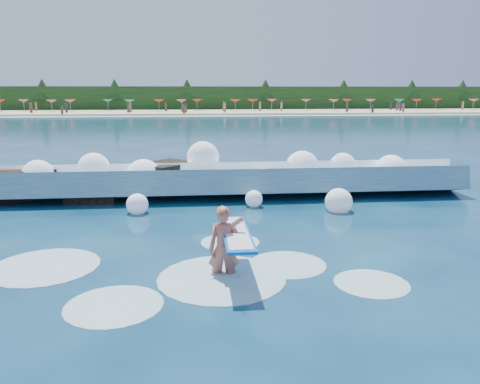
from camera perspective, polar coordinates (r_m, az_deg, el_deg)
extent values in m
plane|color=#07253F|center=(12.17, -6.15, -7.68)|extent=(200.00, 200.00, 0.00)
cube|color=tan|center=(89.53, -5.91, 9.67)|extent=(140.00, 20.00, 0.40)
cube|color=silver|center=(78.55, -5.91, 9.20)|extent=(140.00, 5.00, 0.08)
cube|color=black|center=(99.45, -5.93, 11.24)|extent=(140.00, 4.00, 5.00)
cube|color=teal|center=(18.81, -1.48, 1.03)|extent=(18.92, 2.88, 1.58)
cube|color=white|center=(19.51, -1.66, 2.84)|extent=(18.92, 1.33, 0.74)
cube|color=black|center=(20.32, -25.26, 0.68)|extent=(3.07, 2.78, 1.36)
cube|color=black|center=(18.77, -17.37, 0.10)|extent=(2.03, 1.66, 1.04)
cube|color=black|center=(19.56, -8.94, 1.43)|extent=(2.63, 2.67, 1.46)
imported|color=#A85D4E|center=(10.61, -1.95, -6.95)|extent=(0.74, 0.52, 1.96)
cube|color=blue|center=(10.57, -0.46, -5.09)|extent=(0.62, 2.68, 0.07)
cube|color=white|center=(10.57, -0.46, -5.01)|extent=(0.51, 2.45, 0.07)
cylinder|color=black|center=(9.58, -0.36, -10.37)|extent=(0.01, 0.91, 0.43)
sphere|color=white|center=(19.63, -23.37, 1.82)|extent=(1.23, 1.23, 1.23)
sphere|color=white|center=(19.44, -17.39, 2.69)|extent=(1.29, 1.29, 1.29)
sphere|color=white|center=(18.82, -11.66, 1.80)|extent=(1.40, 1.40, 1.40)
sphere|color=white|center=(19.41, -4.53, 4.21)|extent=(1.34, 1.34, 1.34)
sphere|color=white|center=(18.49, 2.88, 1.35)|extent=(1.01, 1.01, 1.01)
sphere|color=white|center=(19.64, 7.59, 2.98)|extent=(1.39, 1.39, 1.39)
sphere|color=white|center=(19.97, 12.41, 3.15)|extent=(1.08, 1.08, 1.08)
sphere|color=white|center=(20.14, 17.90, 2.47)|extent=(1.31, 1.31, 1.31)
sphere|color=white|center=(16.45, -12.41, -1.49)|extent=(0.75, 0.75, 0.75)
sphere|color=white|center=(16.97, 1.70, -0.84)|extent=(0.63, 0.63, 0.63)
sphere|color=white|center=(16.72, 11.93, -1.18)|extent=(0.96, 0.96, 0.96)
ellipsoid|color=silver|center=(10.72, -2.23, -10.43)|extent=(2.95, 2.95, 0.15)
ellipsoid|color=silver|center=(9.78, -15.10, -13.21)|extent=(1.97, 1.97, 0.10)
ellipsoid|color=silver|center=(11.56, 5.80, -8.76)|extent=(1.92, 1.92, 0.10)
ellipsoid|color=silver|center=(12.30, -22.73, -8.37)|extent=(2.63, 2.63, 0.13)
ellipsoid|color=silver|center=(13.11, -1.20, -6.13)|extent=(1.67, 1.67, 0.08)
ellipsoid|color=silver|center=(10.83, 15.74, -10.67)|extent=(1.67, 1.67, 0.08)
cone|color=red|center=(98.19, -27.26, 9.82)|extent=(2.00, 2.00, 0.50)
cone|color=#CE3C58|center=(98.74, -24.89, 10.04)|extent=(2.00, 2.00, 0.50)
cone|color=#CE3C58|center=(94.04, -22.01, 10.23)|extent=(2.00, 2.00, 0.50)
cone|color=#CE3C58|center=(93.70, -20.01, 10.37)|extent=(2.00, 2.00, 0.50)
cone|color=#147D75|center=(95.04, -15.84, 10.66)|extent=(2.00, 2.00, 0.50)
cone|color=#147D75|center=(90.62, -13.32, 10.74)|extent=(2.00, 2.00, 0.50)
cone|color=red|center=(91.98, -9.87, 10.90)|extent=(2.00, 2.00, 0.50)
cone|color=#CE3C58|center=(90.25, -7.14, 10.96)|extent=(2.00, 2.00, 0.50)
cone|color=red|center=(93.64, -5.28, 11.05)|extent=(2.00, 2.00, 0.50)
cone|color=red|center=(90.53, -0.57, 11.06)|extent=(2.00, 2.00, 0.50)
cone|color=red|center=(91.98, 1.55, 11.07)|extent=(2.00, 2.00, 0.50)
cone|color=#CE3C58|center=(94.38, 3.88, 11.08)|extent=(2.00, 2.00, 0.50)
cone|color=#CE3C58|center=(94.22, 8.05, 10.99)|extent=(2.00, 2.00, 0.50)
cone|color=#CE3C58|center=(93.06, 11.36, 10.86)|extent=(2.00, 2.00, 0.50)
cone|color=red|center=(96.37, 12.91, 10.83)|extent=(2.00, 2.00, 0.50)
cone|color=#CE3C58|center=(96.96, 15.63, 10.69)|extent=(2.00, 2.00, 0.50)
cone|color=#147D75|center=(99.27, 18.83, 10.52)|extent=(2.00, 2.00, 0.50)
cone|color=red|center=(100.41, 20.74, 10.40)|extent=(2.00, 2.00, 0.50)
cone|color=red|center=(105.86, 22.82, 10.29)|extent=(2.00, 2.00, 0.50)
cone|color=#CE3C58|center=(106.57, 26.60, 9.97)|extent=(2.00, 2.00, 0.50)
cube|color=#3F332D|center=(85.37, -12.45, 9.97)|extent=(0.35, 0.22, 1.50)
cube|color=#8C664C|center=(84.87, -11.42, 10.00)|extent=(0.35, 0.22, 1.50)
cube|color=#262633|center=(100.49, 18.44, 9.91)|extent=(0.35, 0.22, 1.43)
cube|color=#3F332D|center=(106.28, 24.28, 9.57)|extent=(0.35, 0.22, 1.48)
cube|color=#8C664C|center=(83.48, 10.64, 9.78)|extent=(0.35, 0.22, 1.51)
cube|color=#262633|center=(96.08, 17.37, 9.89)|extent=(0.35, 0.22, 1.37)
cube|color=brown|center=(94.38, 19.92, 9.73)|extent=(0.35, 0.22, 1.54)
cube|color=#3F332D|center=(87.57, -15.62, 9.81)|extent=(0.35, 0.22, 1.37)
cube|color=#262633|center=(93.15, -16.32, 9.93)|extent=(0.35, 0.22, 1.50)
cube|color=brown|center=(97.11, 18.59, 9.82)|extent=(0.35, 0.22, 1.35)
cube|color=#8C664C|center=(89.99, -14.91, 9.98)|extent=(0.35, 0.22, 1.60)
cube|color=brown|center=(97.49, -24.11, 9.43)|extent=(0.35, 0.22, 1.42)
cube|color=#8C664C|center=(82.05, 3.67, 9.91)|extent=(0.35, 0.22, 1.47)
cube|color=#262633|center=(87.97, -12.16, 10.06)|extent=(0.35, 0.22, 1.58)
cube|color=brown|center=(85.96, -7.05, 10.16)|extent=(0.35, 0.22, 1.49)
cube|color=#8C664C|center=(104.83, 23.32, 9.62)|extent=(0.35, 0.22, 1.43)
cube|color=#262633|center=(82.79, 8.22, 9.82)|extent=(0.35, 0.22, 1.44)
cube|color=brown|center=(88.43, -9.26, 10.12)|extent=(0.35, 0.22, 1.38)
cube|color=#8C664C|center=(82.59, -2.65, 10.15)|extent=(0.35, 0.22, 1.44)
cube|color=#262633|center=(94.82, -22.75, 9.54)|extent=(0.35, 0.22, 1.60)
cube|color=brown|center=(92.77, 3.49, 10.38)|extent=(0.35, 0.22, 1.50)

